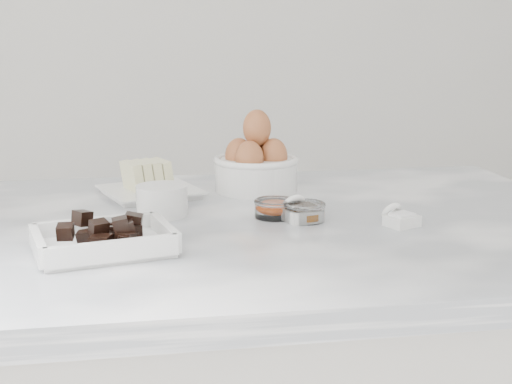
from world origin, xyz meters
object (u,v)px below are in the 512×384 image
(chocolate_dish, at_px, (103,237))
(butter_plate, at_px, (149,183))
(honey_bowl, at_px, (304,211))
(salt_spoon, at_px, (399,218))
(vanilla_spoon, at_px, (300,212))
(sugar_ramekin, at_px, (162,199))
(egg_bowl, at_px, (256,165))
(zest_bowl, at_px, (275,208))

(chocolate_dish, xyz_separation_m, butter_plate, (0.07, 0.35, 0.00))
(honey_bowl, bearing_deg, salt_spoon, -21.03)
(chocolate_dish, distance_m, butter_plate, 0.36)
(butter_plate, distance_m, vanilla_spoon, 0.33)
(butter_plate, bearing_deg, honey_bowl, -42.70)
(honey_bowl, height_order, vanilla_spoon, vanilla_spoon)
(sugar_ramekin, distance_m, egg_bowl, 0.25)
(sugar_ramekin, distance_m, honey_bowl, 0.24)
(sugar_ramekin, xyz_separation_m, vanilla_spoon, (0.22, -0.07, -0.01))
(butter_plate, xyz_separation_m, vanilla_spoon, (0.24, -0.22, -0.01))
(butter_plate, height_order, zest_bowl, butter_plate)
(chocolate_dish, distance_m, salt_spoon, 0.47)
(sugar_ramekin, xyz_separation_m, salt_spoon, (0.37, -0.13, -0.02))
(honey_bowl, distance_m, vanilla_spoon, 0.01)
(egg_bowl, relative_size, honey_bowl, 2.34)
(sugar_ramekin, bearing_deg, vanilla_spoon, -17.42)
(salt_spoon, bearing_deg, egg_bowl, 121.72)
(egg_bowl, bearing_deg, chocolate_dish, -127.73)
(honey_bowl, xyz_separation_m, salt_spoon, (0.14, -0.06, -0.00))
(zest_bowl, height_order, vanilla_spoon, vanilla_spoon)
(chocolate_dish, xyz_separation_m, sugar_ramekin, (0.09, 0.20, 0.01))
(butter_plate, height_order, honey_bowl, butter_plate)
(sugar_ramekin, height_order, vanilla_spoon, sugar_ramekin)
(egg_bowl, relative_size, zest_bowl, 2.33)
(honey_bowl, bearing_deg, vanilla_spoon, 140.01)
(honey_bowl, xyz_separation_m, zest_bowl, (-0.04, 0.03, 0.00))
(butter_plate, relative_size, egg_bowl, 1.27)
(sugar_ramekin, relative_size, egg_bowl, 0.52)
(butter_plate, bearing_deg, zest_bowl, -44.35)
(chocolate_dish, bearing_deg, salt_spoon, 8.10)
(zest_bowl, distance_m, salt_spoon, 0.20)
(sugar_ramekin, xyz_separation_m, egg_bowl, (0.19, 0.17, 0.02))
(egg_bowl, relative_size, salt_spoon, 2.34)
(honey_bowl, xyz_separation_m, vanilla_spoon, (-0.01, 0.00, -0.00))
(chocolate_dish, relative_size, zest_bowl, 3.04)
(honey_bowl, distance_m, zest_bowl, 0.05)
(zest_bowl, height_order, salt_spoon, salt_spoon)
(butter_plate, xyz_separation_m, sugar_ramekin, (0.02, -0.15, 0.00))
(sugar_ramekin, bearing_deg, butter_plate, 97.11)
(butter_plate, height_order, sugar_ramekin, butter_plate)
(vanilla_spoon, bearing_deg, chocolate_dish, -158.13)
(egg_bowl, bearing_deg, vanilla_spoon, -81.89)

